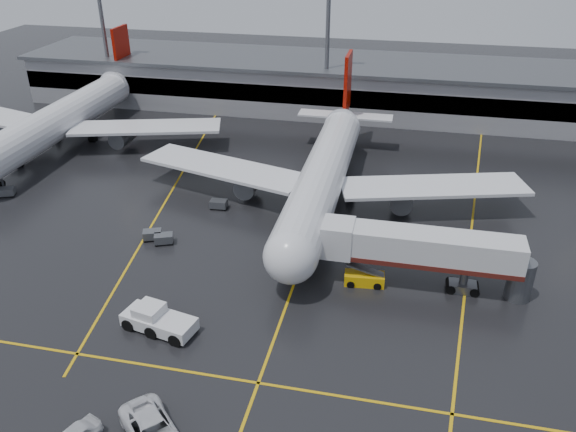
# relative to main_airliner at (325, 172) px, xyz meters

# --- Properties ---
(ground) EXTENTS (220.00, 220.00, 0.00)m
(ground) POSITION_rel_main_airliner_xyz_m (0.00, -9.70, -4.21)
(ground) COLOR black
(ground) RESTS_ON ground
(apron_line_centre) EXTENTS (0.25, 90.00, 0.02)m
(apron_line_centre) POSITION_rel_main_airliner_xyz_m (0.00, -9.70, -4.20)
(apron_line_centre) COLOR gold
(apron_line_centre) RESTS_ON ground
(apron_line_stop) EXTENTS (60.00, 0.25, 0.02)m
(apron_line_stop) POSITION_rel_main_airliner_xyz_m (0.00, -31.70, -4.20)
(apron_line_stop) COLOR gold
(apron_line_stop) RESTS_ON ground
(apron_line_left) EXTENTS (9.99, 69.35, 0.02)m
(apron_line_left) POSITION_rel_main_airliner_xyz_m (-20.00, 0.30, -4.20)
(apron_line_left) COLOR gold
(apron_line_left) RESTS_ON ground
(apron_line_right) EXTENTS (7.57, 69.64, 0.02)m
(apron_line_right) POSITION_rel_main_airliner_xyz_m (18.00, 0.30, -4.20)
(apron_line_right) COLOR gold
(apron_line_right) RESTS_ON ground
(terminal) EXTENTS (122.00, 19.00, 8.60)m
(terminal) POSITION_rel_main_airliner_xyz_m (0.00, 38.23, 0.11)
(terminal) COLOR gray
(terminal) RESTS_ON ground
(light_mast_left) EXTENTS (3.00, 1.20, 25.45)m
(light_mast_left) POSITION_rel_main_airliner_xyz_m (-45.00, 32.30, 10.27)
(light_mast_left) COLOR #595B60
(light_mast_left) RESTS_ON ground
(light_mast_mid) EXTENTS (3.00, 1.20, 25.45)m
(light_mast_mid) POSITION_rel_main_airliner_xyz_m (-5.00, 32.30, 10.27)
(light_mast_mid) COLOR #595B60
(light_mast_mid) RESTS_ON ground
(main_airliner) EXTENTS (48.80, 45.60, 14.10)m
(main_airliner) POSITION_rel_main_airliner_xyz_m (0.00, 0.00, 0.00)
(main_airliner) COLOR silver
(main_airliner) RESTS_ON ground
(second_airliner) EXTENTS (48.80, 45.60, 14.10)m
(second_airliner) POSITION_rel_main_airliner_xyz_m (-42.00, 12.00, 0.00)
(second_airliner) COLOR silver
(second_airliner) RESTS_ON ground
(jet_bridge) EXTENTS (19.90, 3.40, 6.05)m
(jet_bridge) POSITION_rel_main_airliner_xyz_m (11.87, -15.70, -0.28)
(jet_bridge) COLOR silver
(jet_bridge) RESTS_ON ground
(pushback_tractor) EXTENTS (6.94, 4.02, 2.34)m
(pushback_tractor) POSITION_rel_main_airliner_xyz_m (-10.24, -27.24, -3.28)
(pushback_tractor) COLOR silver
(pushback_tractor) RESTS_ON ground
(belt_loader) EXTENTS (3.98, 2.12, 2.44)m
(belt_loader) POSITION_rel_main_airliner_xyz_m (6.68, -16.54, -3.61)
(belt_loader) COLOR #EAAE07
(belt_loader) RESTS_ON ground
(service_van_a) EXTENTS (6.79, 6.76, 1.82)m
(service_van_a) POSITION_rel_main_airliner_xyz_m (-5.64, -38.53, -3.30)
(service_van_a) COLOR silver
(service_van_a) RESTS_ON ground
(baggage_cart_a) EXTENTS (2.34, 1.95, 1.12)m
(baggage_cart_a) POSITION_rel_main_airliner_xyz_m (-15.52, -13.53, -3.58)
(baggage_cart_a) COLOR #595B60
(baggage_cart_a) RESTS_ON ground
(baggage_cart_b) EXTENTS (2.33, 1.92, 1.12)m
(baggage_cart_b) POSITION_rel_main_airliner_xyz_m (-17.08, -13.00, -3.58)
(baggage_cart_b) COLOR #595B60
(baggage_cart_b) RESTS_ON ground
(baggage_cart_c) EXTENTS (2.08, 1.42, 1.12)m
(baggage_cart_c) POSITION_rel_main_airliner_xyz_m (-12.27, -4.34, -3.58)
(baggage_cart_c) COLOR #595B60
(baggage_cart_c) RESTS_ON ground
(baggage_cart_d) EXTENTS (2.19, 1.61, 1.12)m
(baggage_cart_d) POSITION_rel_main_airliner_xyz_m (-44.52, 1.72, -3.58)
(baggage_cart_d) COLOR #595B60
(baggage_cart_d) RESTS_ON ground
(baggage_cart_e) EXTENTS (2.35, 1.99, 1.12)m
(baggage_cart_e) POSITION_rel_main_airliner_xyz_m (-39.75, -6.85, -3.58)
(baggage_cart_e) COLOR #595B60
(baggage_cart_e) RESTS_ON ground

